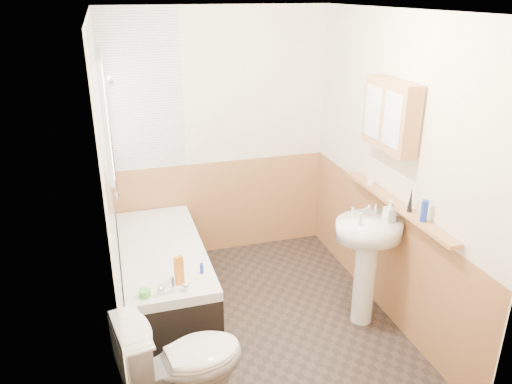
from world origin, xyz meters
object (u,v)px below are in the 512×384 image
bathtub (164,274)px  sink (367,251)px  medicine_cabinet (391,115)px  pine_shelf (396,204)px  toilet (183,364)px

bathtub → sink: (1.57, -0.73, 0.37)m
sink → medicine_cabinet: 1.09m
pine_shelf → medicine_cabinet: medicine_cabinet is taller
medicine_cabinet → toilet: bearing=-158.3°
sink → medicine_cabinet: medicine_cabinet is taller
toilet → medicine_cabinet: (1.77, 0.71, 1.34)m
bathtub → toilet: (-0.03, -1.30, 0.10)m
bathtub → medicine_cabinet: size_ratio=2.79×
bathtub → sink: sink is taller
toilet → bathtub: bearing=-11.1°
sink → pine_shelf: (0.20, -0.03, 0.39)m
toilet → sink: (1.60, 0.57, 0.27)m
bathtub → toilet: size_ratio=2.03×
sink → medicine_cabinet: (0.17, 0.14, 1.07)m
sink → toilet: bearing=-151.2°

